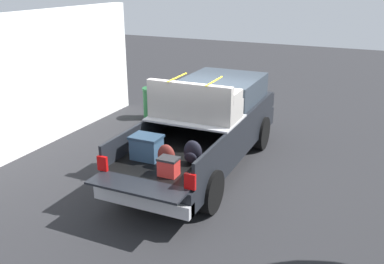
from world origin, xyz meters
name	(u,v)px	position (x,y,z in m)	size (l,w,h in m)	color
ground_plane	(203,168)	(0.00, 0.00, 0.00)	(40.00, 40.00, 0.00)	#262628
pickup_truck	(209,124)	(0.38, 0.00, 0.98)	(6.05, 2.06, 2.23)	black
building_facade	(27,83)	(-0.61, 4.55, 1.72)	(8.57, 0.36, 3.45)	white
trash_can	(152,103)	(2.81, 2.92, 0.50)	(0.60, 0.60, 0.98)	#1E592D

